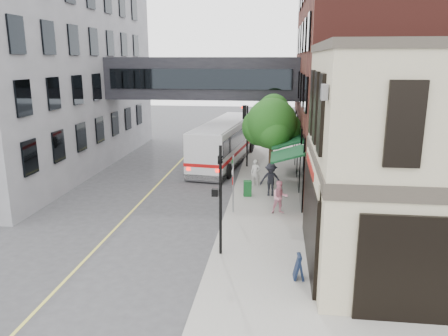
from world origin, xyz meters
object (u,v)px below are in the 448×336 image
(pedestrian_c, at_px, (271,179))
(newspaper_box, at_px, (247,188))
(pedestrian_a, at_px, (255,173))
(sandwich_board, at_px, (299,267))
(pedestrian_b, at_px, (280,197))
(bus, at_px, (225,140))

(pedestrian_c, xyz_separation_m, newspaper_box, (-1.32, -0.26, -0.51))
(pedestrian_a, relative_size, sandwich_board, 1.81)
(pedestrian_a, xyz_separation_m, pedestrian_c, (0.98, -1.90, 0.13))
(pedestrian_a, relative_size, newspaper_box, 1.85)
(pedestrian_c, xyz_separation_m, sandwich_board, (1.21, -9.83, -0.50))
(pedestrian_b, xyz_separation_m, newspaper_box, (-1.84, 2.71, -0.41))
(pedestrian_a, xyz_separation_m, newspaper_box, (-0.34, -2.15, -0.38))
(bus, height_order, sandwich_board, bus)
(pedestrian_a, bearing_deg, pedestrian_b, -61.93)
(sandwich_board, bearing_deg, bus, 101.29)
(pedestrian_b, relative_size, newspaper_box, 1.91)
(bus, xyz_separation_m, sandwich_board, (4.89, -18.18, -1.18))
(bus, bearing_deg, pedestrian_c, -66.22)
(pedestrian_c, height_order, sandwich_board, pedestrian_c)
(pedestrian_a, xyz_separation_m, sandwich_board, (2.19, -11.73, -0.37))
(newspaper_box, relative_size, sandwich_board, 0.98)
(bus, bearing_deg, sandwich_board, -74.95)
(pedestrian_c, bearing_deg, sandwich_board, -83.61)
(sandwich_board, bearing_deg, pedestrian_a, 96.83)
(pedestrian_c, distance_m, sandwich_board, 9.92)
(bus, height_order, pedestrian_b, bus)
(pedestrian_b, height_order, pedestrian_c, pedestrian_c)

